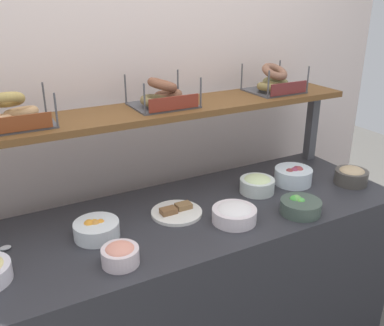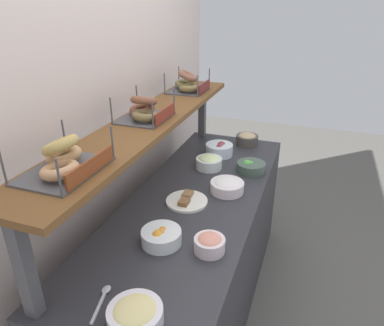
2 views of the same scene
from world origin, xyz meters
TOP-DOWN VIEW (x-y plane):
  - ground_plane at (0.00, 0.00)m, footprint 8.00×8.00m
  - back_wall at (0.00, 0.55)m, footprint 3.21×0.06m
  - deli_counter at (0.00, 0.00)m, footprint 2.01×0.70m
  - shelf_riser_left at (-0.94, 0.27)m, footprint 0.05×0.05m
  - shelf_riser_right at (0.94, 0.27)m, footprint 0.05×0.05m
  - upper_shelf at (0.00, 0.27)m, footprint 1.97×0.32m
  - bowl_cream_cheese at (0.13, -0.15)m, footprint 0.19×0.19m
  - bowl_lox_spread at (-0.41, -0.21)m, footprint 0.14×0.14m
  - bowl_beet_salad at (0.62, 0.03)m, footprint 0.19×0.19m
  - bowl_egg_salad at (-0.86, -0.09)m, footprint 0.19×0.19m
  - bowl_veggie_mix at (0.43, -0.23)m, footprint 0.18×0.18m
  - bowl_scallion_spread at (0.39, 0.04)m, footprint 0.17×0.17m
  - bowl_hummus at (0.88, -0.11)m, footprint 0.17×0.17m
  - bowl_fruit_salad at (-0.43, 0.01)m, footprint 0.18×0.18m
  - serving_plate_white at (-0.06, 0.03)m, footprint 0.23×0.23m
  - serving_spoon_near_plate at (-0.81, 0.08)m, footprint 0.18×0.06m
  - bagel_basket_sesame at (-0.66, 0.28)m, footprint 0.33×0.26m
  - bagel_basket_cinnamon_raisin at (0.01, 0.28)m, footprint 0.29×0.26m
  - bagel_basket_poppy at (0.65, 0.28)m, footprint 0.28×0.25m

SIDE VIEW (x-z plane):
  - ground_plane at x=0.00m, z-range 0.00..0.00m
  - deli_counter at x=0.00m, z-range 0.00..0.85m
  - serving_spoon_near_plate at x=-0.81m, z-range 0.85..0.86m
  - serving_plate_white at x=-0.06m, z-range 0.84..0.88m
  - bowl_veggie_mix at x=0.43m, z-range 0.85..0.92m
  - bowl_fruit_salad at x=-0.43m, z-range 0.85..0.93m
  - bowl_cream_cheese at x=0.13m, z-range 0.85..0.93m
  - bowl_egg_salad at x=-0.86m, z-range 0.85..0.93m
  - bowl_lox_spread at x=-0.41m, z-range 0.85..0.93m
  - bowl_scallion_spread at x=0.39m, z-range 0.85..0.94m
  - bowl_hummus at x=0.88m, z-range 0.85..0.94m
  - bowl_beet_salad at x=0.62m, z-range 0.85..0.94m
  - shelf_riser_left at x=-0.94m, z-range 0.85..1.25m
  - shelf_riser_right at x=0.94m, z-range 0.85..1.25m
  - back_wall at x=0.00m, z-range 0.00..2.40m
  - upper_shelf at x=0.00m, z-range 1.25..1.28m
  - bagel_basket_cinnamon_raisin at x=0.01m, z-range 1.26..1.40m
  - bagel_basket_sesame at x=-0.66m, z-range 1.25..1.41m
  - bagel_basket_poppy at x=0.65m, z-range 1.25..1.41m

